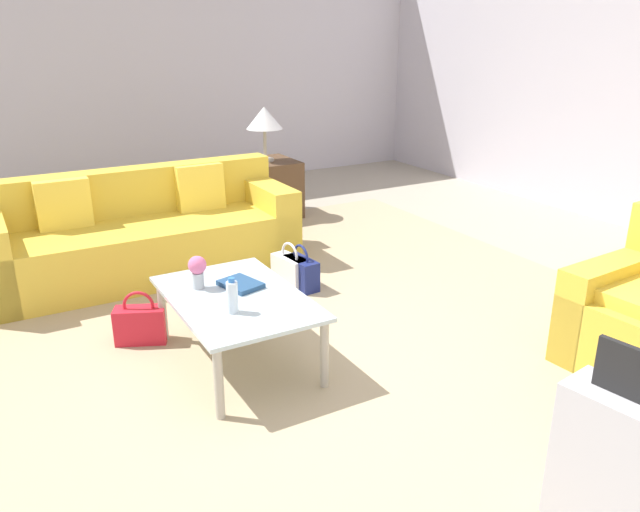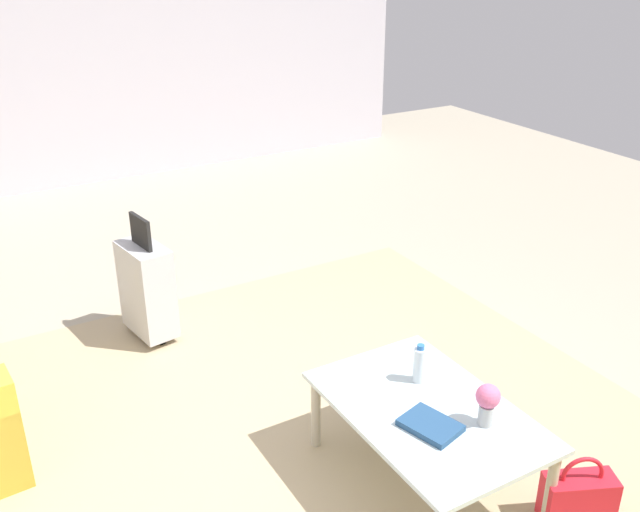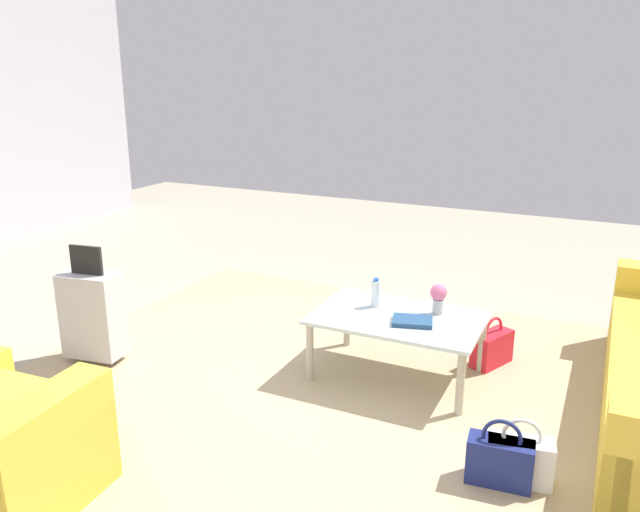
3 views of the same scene
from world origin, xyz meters
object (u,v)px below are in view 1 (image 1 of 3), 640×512
object	(u,v)px
flower_vase	(197,269)
handbag_navy	(301,272)
coffee_table_book	(241,284)
couch	(142,237)
coffee_table	(236,304)
handbag_red	(141,324)
table_lamp	(264,119)
water_bottle	(232,297)
handbag_white	(290,270)
side_table	(266,188)
suitcase_silver	(611,462)

from	to	relation	value
flower_vase	handbag_navy	distance (m)	1.27
coffee_table_book	couch	bearing A→B (deg)	170.75
coffee_table	handbag_red	xyz separation A→B (m)	(-0.54, -0.45, -0.26)
coffee_table	table_lamp	world-z (taller)	table_lamp
coffee_table	couch	bearing A→B (deg)	-176.80
table_lamp	handbag_red	size ratio (longest dim) A/B	1.56
water_bottle	couch	bearing A→B (deg)	180.00
coffee_table	coffee_table_book	bearing A→B (deg)	146.31
coffee_table_book	handbag_white	distance (m)	1.14
water_bottle	coffee_table_book	xyz separation A→B (m)	(-0.32, 0.18, -0.08)
coffee_table_book	table_lamp	xyz separation A→B (m)	(-2.68, 1.42, 0.58)
couch	side_table	size ratio (longest dim) A/B	4.00
water_bottle	side_table	xyz separation A→B (m)	(-3.00, 1.60, -0.23)
water_bottle	handbag_white	size ratio (longest dim) A/B	0.57
coffee_table	side_table	bearing A→B (deg)	151.82
handbag_navy	handbag_white	world-z (taller)	same
water_bottle	suitcase_silver	distance (m)	1.98
couch	flower_vase	world-z (taller)	couch
couch	handbag_red	distance (m)	1.30
couch	table_lamp	size ratio (longest dim) A/B	4.36
side_table	handbag_white	distance (m)	2.01
handbag_navy	coffee_table_book	bearing A→B (deg)	-48.02
suitcase_silver	handbag_red	xyz separation A→B (m)	(-2.54, -1.15, -0.23)
table_lamp	handbag_red	bearing A→B (deg)	-40.81
water_bottle	table_lamp	bearing A→B (deg)	151.93
flower_vase	suitcase_silver	bearing A→B (deg)	20.95
suitcase_silver	handbag_red	bearing A→B (deg)	-155.73
suitcase_silver	handbag_navy	size ratio (longest dim) A/B	2.37
couch	handbag_navy	xyz separation A→B (m)	(0.96, 0.97, -0.17)
table_lamp	handbag_navy	world-z (taller)	table_lamp
couch	suitcase_silver	xyz separation A→B (m)	(3.79, 0.80, 0.06)
coffee_table	handbag_red	size ratio (longest dim) A/B	3.06
water_bottle	handbag_red	bearing A→B (deg)	-155.01
side_table	handbag_red	bearing A→B (deg)	-40.81
water_bottle	handbag_navy	distance (m)	1.47
side_table	suitcase_silver	xyz separation A→B (m)	(4.80, -0.80, 0.06)
handbag_white	coffee_table	bearing A→B (deg)	-41.68
coffee_table	flower_vase	size ratio (longest dim) A/B	5.35
coffee_table_book	suitcase_silver	size ratio (longest dim) A/B	0.30
coffee_table	handbag_navy	xyz separation A→B (m)	(-0.83, 0.87, -0.26)
side_table	suitcase_silver	size ratio (longest dim) A/B	0.72
coffee_table_book	suitcase_silver	world-z (taller)	suitcase_silver
handbag_red	suitcase_silver	bearing A→B (deg)	24.27
flower_vase	side_table	xyz separation A→B (m)	(-2.58, 1.65, -0.26)
handbag_navy	coffee_table	bearing A→B (deg)	-46.33
couch	coffee_table_book	world-z (taller)	couch
handbag_red	handbag_white	world-z (taller)	same
handbag_red	coffee_table	bearing A→B (deg)	39.38
coffee_table	suitcase_silver	world-z (taller)	suitcase_silver
flower_vase	handbag_white	bearing A→B (deg)	125.83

